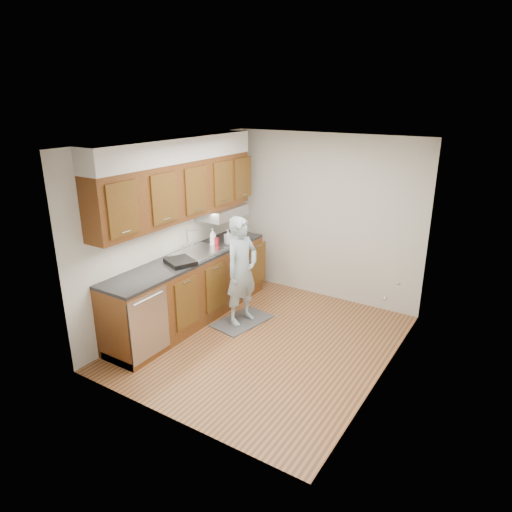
% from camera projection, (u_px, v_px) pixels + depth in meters
% --- Properties ---
extents(floor, '(3.50, 3.50, 0.00)m').
position_uv_depth(floor, '(265.00, 342.00, 5.87)').
color(floor, '#A26B3D').
rests_on(floor, ground).
extents(ceiling, '(3.50, 3.50, 0.00)m').
position_uv_depth(ceiling, '(266.00, 143.00, 5.04)').
color(ceiling, white).
rests_on(ceiling, wall_left).
extents(wall_left, '(0.02, 3.50, 2.50)m').
position_uv_depth(wall_left, '(171.00, 231.00, 6.21)').
color(wall_left, beige).
rests_on(wall_left, floor).
extents(wall_right, '(0.02, 3.50, 2.50)m').
position_uv_depth(wall_right, '(390.00, 275.00, 4.70)').
color(wall_right, beige).
rests_on(wall_right, floor).
extents(wall_back, '(3.00, 0.02, 2.50)m').
position_uv_depth(wall_back, '(326.00, 218.00, 6.85)').
color(wall_back, beige).
rests_on(wall_back, floor).
extents(counter, '(0.64, 2.80, 1.30)m').
position_uv_depth(counter, '(191.00, 287.00, 6.31)').
color(counter, brown).
rests_on(counter, floor).
extents(upper_cabinets, '(0.47, 2.80, 1.21)m').
position_uv_depth(upper_cabinets, '(180.00, 181.00, 5.93)').
color(upper_cabinets, brown).
rests_on(upper_cabinets, wall_left).
extents(closet_door, '(0.02, 1.22, 2.05)m').
position_uv_depth(closet_door, '(395.00, 285.00, 5.02)').
color(closet_door, white).
rests_on(closet_door, wall_right).
extents(floor_mat, '(0.63, 0.90, 0.02)m').
position_uv_depth(floor_mat, '(242.00, 321.00, 6.40)').
color(floor_mat, '#5E5E60').
rests_on(floor_mat, floor).
extents(person, '(0.49, 0.66, 1.69)m').
position_uv_depth(person, '(242.00, 264.00, 6.11)').
color(person, '#9CB2BD').
rests_on(person, floor_mat).
extents(soap_bottle_a, '(0.11, 0.11, 0.26)m').
position_uv_depth(soap_bottle_a, '(213.00, 237.00, 6.57)').
color(soap_bottle_a, silver).
rests_on(soap_bottle_a, counter).
extents(soap_bottle_b, '(0.13, 0.13, 0.21)m').
position_uv_depth(soap_bottle_b, '(228.00, 237.00, 6.66)').
color(soap_bottle_b, silver).
rests_on(soap_bottle_b, counter).
extents(soap_bottle_c, '(0.19, 0.19, 0.18)m').
position_uv_depth(soap_bottle_c, '(233.00, 235.00, 6.82)').
color(soap_bottle_c, silver).
rests_on(soap_bottle_c, counter).
extents(soda_can, '(0.07, 0.07, 0.13)m').
position_uv_depth(soda_can, '(217.00, 242.00, 6.56)').
color(soda_can, red).
rests_on(soda_can, counter).
extents(steel_can, '(0.09, 0.09, 0.12)m').
position_uv_depth(steel_can, '(229.00, 239.00, 6.71)').
color(steel_can, '#A5A5AA').
rests_on(steel_can, counter).
extents(dish_rack, '(0.47, 0.44, 0.06)m').
position_uv_depth(dish_rack, '(180.00, 262.00, 5.88)').
color(dish_rack, black).
rests_on(dish_rack, counter).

